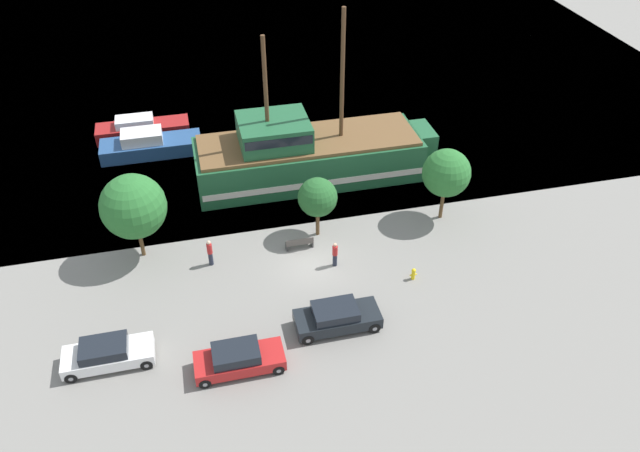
% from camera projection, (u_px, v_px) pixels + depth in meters
% --- Properties ---
extents(ground_plane, '(160.00, 160.00, 0.00)m').
position_uv_depth(ground_plane, '(313.00, 263.00, 37.60)').
color(ground_plane, gray).
extents(water_surface, '(80.00, 80.00, 0.00)m').
position_uv_depth(water_surface, '(228.00, 19.00, 71.55)').
color(water_surface, slate).
rests_on(water_surface, ground).
extents(pirate_ship, '(17.13, 5.24, 12.06)m').
position_uv_depth(pirate_ship, '(307.00, 155.00, 44.09)').
color(pirate_ship, '#1E5633').
rests_on(pirate_ship, water_surface).
extents(moored_boat_dockside, '(7.21, 2.04, 1.72)m').
position_uv_depth(moored_boat_dockside, '(142.00, 129.00, 49.49)').
color(moored_boat_dockside, maroon).
rests_on(moored_boat_dockside, water_surface).
extents(moored_boat_outer, '(7.51, 2.45, 1.95)m').
position_uv_depth(moored_boat_outer, '(150.00, 145.00, 47.35)').
color(moored_boat_outer, navy).
rests_on(moored_boat_outer, water_surface).
extents(parked_car_curb_front, '(4.54, 1.91, 1.45)m').
position_uv_depth(parked_car_curb_front, '(337.00, 317.00, 33.06)').
color(parked_car_curb_front, black).
rests_on(parked_car_curb_front, ground_plane).
extents(parked_car_curb_mid, '(4.45, 1.81, 1.42)m').
position_uv_depth(parked_car_curb_mid, '(239.00, 359.00, 30.83)').
color(parked_car_curb_mid, '#B21E1E').
rests_on(parked_car_curb_mid, ground_plane).
extents(parked_car_curb_rear, '(4.46, 1.85, 1.38)m').
position_uv_depth(parked_car_curb_rear, '(107.00, 354.00, 31.11)').
color(parked_car_curb_rear, white).
rests_on(parked_car_curb_rear, ground_plane).
extents(fire_hydrant, '(0.42, 0.25, 0.76)m').
position_uv_depth(fire_hydrant, '(413.00, 273.00, 36.27)').
color(fire_hydrant, yellow).
rests_on(fire_hydrant, ground_plane).
extents(bench_promenade_east, '(1.71, 0.45, 0.85)m').
position_uv_depth(bench_promenade_east, '(300.00, 243.00, 38.45)').
color(bench_promenade_east, '#4C4742').
rests_on(bench_promenade_east, ground_plane).
extents(pedestrian_walking_near, '(0.32, 0.32, 1.68)m').
position_uv_depth(pedestrian_walking_near, '(335.00, 254.00, 36.97)').
color(pedestrian_walking_near, '#232838').
rests_on(pedestrian_walking_near, ground_plane).
extents(pedestrian_walking_far, '(0.32, 0.32, 1.79)m').
position_uv_depth(pedestrian_walking_far, '(210.00, 252.00, 36.99)').
color(pedestrian_walking_far, '#232838').
rests_on(pedestrian_walking_far, ground_plane).
extents(tree_row_east, '(3.85, 3.85, 5.55)m').
position_uv_depth(tree_row_east, '(133.00, 207.00, 36.06)').
color(tree_row_east, brown).
rests_on(tree_row_east, ground_plane).
extents(tree_row_mideast, '(2.46, 2.46, 4.09)m').
position_uv_depth(tree_row_mideast, '(318.00, 197.00, 38.15)').
color(tree_row_mideast, brown).
rests_on(tree_row_mideast, ground_plane).
extents(tree_row_midwest, '(3.08, 3.08, 5.00)m').
position_uv_depth(tree_row_midwest, '(446.00, 173.00, 39.23)').
color(tree_row_midwest, brown).
rests_on(tree_row_midwest, ground_plane).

